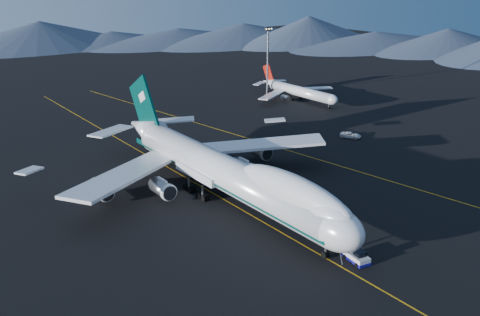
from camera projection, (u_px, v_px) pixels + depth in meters
ground at (226, 200)px, 101.27m from camera, size 500.00×500.00×0.00m
taxiway_line_main at (226, 200)px, 101.27m from camera, size 0.25×220.00×0.01m
taxiway_line_side at (306, 156)px, 125.63m from camera, size 28.08×198.09×0.01m
boeing_747 at (225, 172)px, 99.36m from camera, size 59.62×72.43×19.37m
pushback_tug at (356, 258)px, 79.97m from camera, size 3.03×4.62×1.88m
second_jet at (298, 91)px, 178.00m from camera, size 32.24×36.42×10.36m
service_van at (351, 135)px, 138.78m from camera, size 4.95×5.88×1.50m
floodlight_mast at (268, 62)px, 182.13m from camera, size 2.87×2.15×23.20m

